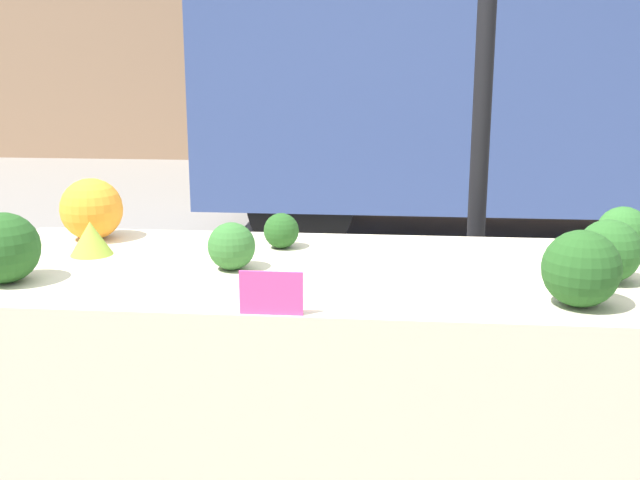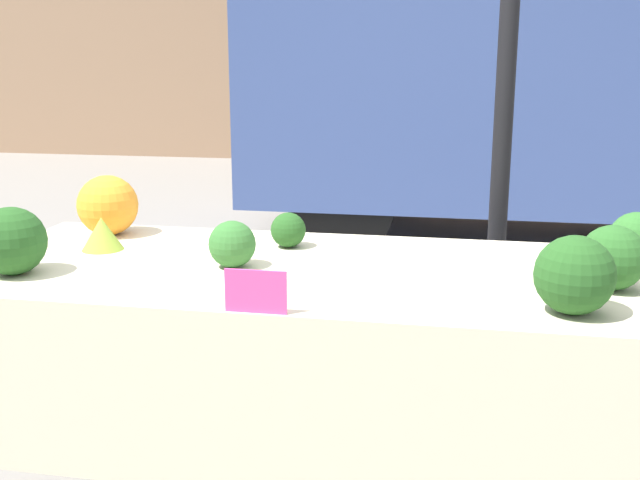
{
  "view_description": "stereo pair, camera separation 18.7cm",
  "coord_description": "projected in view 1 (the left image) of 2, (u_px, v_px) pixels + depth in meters",
  "views": [
    {
      "loc": [
        0.2,
        -2.04,
        1.38
      ],
      "look_at": [
        0.0,
        0.0,
        0.89
      ],
      "focal_mm": 42.0,
      "sensor_mm": 36.0,
      "label": 1
    },
    {
      "loc": [
        0.38,
        -2.01,
        1.38
      ],
      "look_at": [
        0.0,
        0.0,
        0.89
      ],
      "focal_mm": 42.0,
      "sensor_mm": 36.0,
      "label": 2
    }
  ],
  "objects": [
    {
      "name": "broccoli_head_4",
      "position": [
        4.0,
        248.0,
        1.96
      ],
      "size": [
        0.19,
        0.19,
        0.19
      ],
      "color": "#23511E",
      "rests_on": "market_table"
    },
    {
      "name": "orange_cauliflower",
      "position": [
        91.0,
        209.0,
        2.44
      ],
      "size": [
        0.2,
        0.2,
        0.2
      ],
      "color": "orange",
      "rests_on": "market_table"
    },
    {
      "name": "broccoli_head_5",
      "position": [
        232.0,
        246.0,
        2.09
      ],
      "size": [
        0.13,
        0.13,
        0.13
      ],
      "color": "#336B2D",
      "rests_on": "market_table"
    },
    {
      "name": "parked_truck",
      "position": [
        493.0,
        56.0,
        5.79
      ],
      "size": [
        4.67,
        1.98,
        2.69
      ],
      "color": "#384C84",
      "rests_on": "ground_plane"
    },
    {
      "name": "broccoli_head_2",
      "position": [
        623.0,
        232.0,
        2.22
      ],
      "size": [
        0.15,
        0.15,
        0.15
      ],
      "color": "#2D6628",
      "rests_on": "market_table"
    },
    {
      "name": "romanesco_head",
      "position": [
        91.0,
        238.0,
        2.25
      ],
      "size": [
        0.13,
        0.13,
        0.1
      ],
      "color": "#93B238",
      "rests_on": "market_table"
    },
    {
      "name": "market_table",
      "position": [
        318.0,
        306.0,
        2.09
      ],
      "size": [
        2.06,
        0.86,
        0.81
      ],
      "color": "beige",
      "rests_on": "ground_plane"
    },
    {
      "name": "broccoli_head_1",
      "position": [
        281.0,
        231.0,
        2.34
      ],
      "size": [
        0.11,
        0.11,
        0.11
      ],
      "color": "#23511E",
      "rests_on": "market_table"
    },
    {
      "name": "tent_pole",
      "position": [
        482.0,
        109.0,
        2.79
      ],
      "size": [
        0.07,
        0.07,
        2.42
      ],
      "color": "black",
      "rests_on": "ground_plane"
    },
    {
      "name": "price_sign",
      "position": [
        271.0,
        293.0,
        1.72
      ],
      "size": [
        0.15,
        0.01,
        0.1
      ],
      "color": "#EF4793",
      "rests_on": "market_table"
    },
    {
      "name": "broccoli_head_3",
      "position": [
        609.0,
        251.0,
        1.97
      ],
      "size": [
        0.17,
        0.17,
        0.17
      ],
      "color": "#285B23",
      "rests_on": "market_table"
    },
    {
      "name": "broccoli_head_0",
      "position": [
        581.0,
        269.0,
        1.77
      ],
      "size": [
        0.19,
        0.19,
        0.19
      ],
      "color": "#23511E",
      "rests_on": "market_table"
    }
  ]
}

